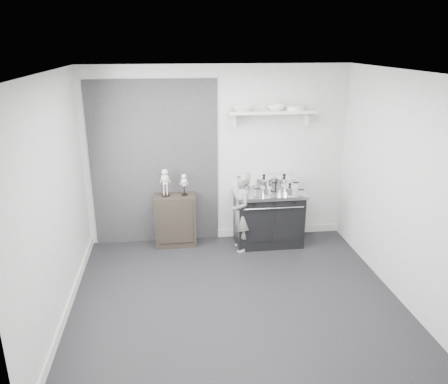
{
  "coord_description": "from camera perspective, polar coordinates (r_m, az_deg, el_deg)",
  "views": [
    {
      "loc": [
        -0.73,
        -4.63,
        3.01
      ],
      "look_at": [
        -0.01,
        0.95,
        1.05
      ],
      "focal_mm": 35.0,
      "sensor_mm": 36.0,
      "label": 1
    }
  ],
  "objects": [
    {
      "name": "pot_front_left",
      "position": [
        6.48,
        3.04,
        0.42
      ],
      "size": [
        0.31,
        0.23,
        0.2
      ],
      "color": "white",
      "rests_on": "stove"
    },
    {
      "name": "pot_back_left",
      "position": [
        6.74,
        5.22,
        1.21
      ],
      "size": [
        0.36,
        0.28,
        0.23
      ],
      "color": "white",
      "rests_on": "stove"
    },
    {
      "name": "child",
      "position": [
        6.48,
        2.32,
        -2.62
      ],
      "size": [
        0.32,
        0.46,
        1.21
      ],
      "primitive_type": "imported",
      "rotation": [
        0.0,
        0.0,
        -1.5
      ],
      "color": "gray",
      "rests_on": "ground"
    },
    {
      "name": "wall_shelf",
      "position": [
        6.57,
        6.3,
        10.28
      ],
      "size": [
        1.3,
        0.26,
        0.24
      ],
      "color": "silver",
      "rests_on": "room_shell"
    },
    {
      "name": "side_cabinet",
      "position": [
        6.76,
        -6.37,
        -3.66
      ],
      "size": [
        0.62,
        0.36,
        0.8
      ],
      "primitive_type": "cube",
      "color": "black",
      "rests_on": "ground"
    },
    {
      "name": "pot_back_right",
      "position": [
        6.79,
        7.84,
        1.26
      ],
      "size": [
        0.39,
        0.3,
        0.23
      ],
      "color": "white",
      "rests_on": "stove"
    },
    {
      "name": "room_shell",
      "position": [
        5.01,
        0.28,
        3.3
      ],
      "size": [
        4.02,
        3.62,
        2.71
      ],
      "color": "#B7B7B4",
      "rests_on": "ground"
    },
    {
      "name": "bowl_large",
      "position": [
        6.46,
        2.37,
        10.86
      ],
      "size": [
        0.31,
        0.31,
        0.08
      ],
      "primitive_type": "imported",
      "color": "white",
      "rests_on": "wall_shelf"
    },
    {
      "name": "stove",
      "position": [
        6.79,
        5.8,
        -3.28
      ],
      "size": [
        1.06,
        0.66,
        0.85
      ],
      "color": "black",
      "rests_on": "ground"
    },
    {
      "name": "bowl_small",
      "position": [
        6.56,
        6.78,
        10.9
      ],
      "size": [
        0.26,
        0.26,
        0.08
      ],
      "primitive_type": "imported",
      "color": "white",
      "rests_on": "wall_shelf"
    },
    {
      "name": "pot_front_center",
      "position": [
        6.45,
        5.5,
        0.09
      ],
      "size": [
        0.26,
        0.17,
        0.15
      ],
      "color": "white",
      "rests_on": "stove"
    },
    {
      "name": "pot_front_right",
      "position": [
        6.55,
        8.57,
        0.3
      ],
      "size": [
        0.35,
        0.26,
        0.17
      ],
      "color": "white",
      "rests_on": "stove"
    },
    {
      "name": "ground",
      "position": [
        5.57,
        1.39,
        -13.55
      ],
      "size": [
        4.0,
        4.0,
        0.0
      ],
      "primitive_type": "plane",
      "color": "black",
      "rests_on": "ground"
    },
    {
      "name": "plate_stack",
      "position": [
        6.64,
        9.22,
        10.78
      ],
      "size": [
        0.27,
        0.27,
        0.06
      ],
      "primitive_type": "cylinder",
      "color": "silver",
      "rests_on": "wall_shelf"
    },
    {
      "name": "skeleton_torso",
      "position": [
        6.56,
        -5.24,
        1.17
      ],
      "size": [
        0.11,
        0.07,
        0.38
      ],
      "primitive_type": null,
      "color": "beige",
      "rests_on": "side_cabinet"
    },
    {
      "name": "skeleton_full",
      "position": [
        6.54,
        -7.71,
        1.49
      ],
      "size": [
        0.13,
        0.09,
        0.48
      ],
      "primitive_type": null,
      "color": "beige",
      "rests_on": "side_cabinet"
    }
  ]
}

